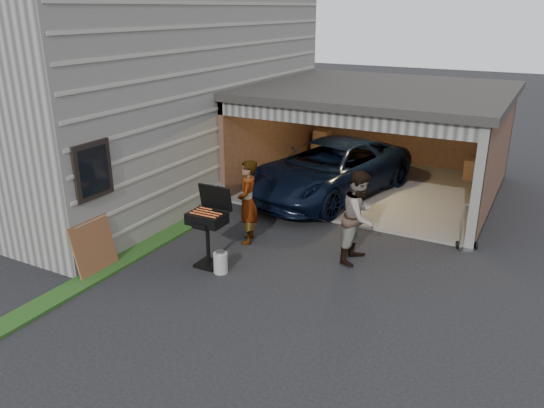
{
  "coord_description": "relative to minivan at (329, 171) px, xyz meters",
  "views": [
    {
      "loc": [
        5.1,
        -7.66,
        4.9
      ],
      "look_at": [
        0.3,
        1.22,
        1.15
      ],
      "focal_mm": 35.0,
      "sensor_mm": 36.0,
      "label": 1
    }
  ],
  "objects": [
    {
      "name": "ground",
      "position": [
        0.08,
        -5.2,
        -0.74
      ],
      "size": [
        80.0,
        80.0,
        0.0
      ],
      "primitive_type": "plane",
      "color": "black",
      "rests_on": "ground"
    },
    {
      "name": "house",
      "position": [
        -5.92,
        -1.2,
        2.01
      ],
      "size": [
        7.0,
        11.0,
        5.5
      ],
      "primitive_type": "cube",
      "color": "#474744",
      "rests_on": "ground"
    },
    {
      "name": "groundcover_strip",
      "position": [
        -2.17,
        -6.2,
        -0.71
      ],
      "size": [
        0.5,
        8.0,
        0.06
      ],
      "primitive_type": "cube",
      "color": "#193814",
      "rests_on": "ground"
    },
    {
      "name": "garage",
      "position": [
        0.85,
        1.59,
        1.13
      ],
      "size": [
        6.8,
        6.3,
        2.9
      ],
      "color": "#605E59",
      "rests_on": "ground"
    },
    {
      "name": "minivan",
      "position": [
        0.0,
        0.0,
        0.0
      ],
      "size": [
        3.58,
        5.76,
        1.49
      ],
      "primitive_type": "imported",
      "rotation": [
        0.0,
        0.0,
        -0.22
      ],
      "color": "black",
      "rests_on": "ground"
    },
    {
      "name": "woman",
      "position": [
        -0.42,
        -3.61,
        0.19
      ],
      "size": [
        0.68,
        0.8,
        1.87
      ],
      "primitive_type": "imported",
      "rotation": [
        0.0,
        0.0,
        -1.17
      ],
      "color": "#CAE1FF",
      "rests_on": "ground"
    },
    {
      "name": "man",
      "position": [
        2.04,
        -3.33,
        0.21
      ],
      "size": [
        0.78,
        0.97,
        1.91
      ],
      "primitive_type": "imported",
      "rotation": [
        0.0,
        0.0,
        1.5
      ],
      "color": "#42201A",
      "rests_on": "ground"
    },
    {
      "name": "bbq_grill",
      "position": [
        -0.52,
        -4.96,
        0.22
      ],
      "size": [
        0.73,
        0.64,
        1.62
      ],
      "color": "black",
      "rests_on": "ground"
    },
    {
      "name": "propane_tank",
      "position": [
        -0.13,
        -5.14,
        -0.53
      ],
      "size": [
        0.36,
        0.36,
        0.42
      ],
      "primitive_type": "cylinder",
      "rotation": [
        0.0,
        0.0,
        -0.38
      ],
      "color": "#AFAFAB",
      "rests_on": "ground"
    },
    {
      "name": "plywood_panel",
      "position": [
        -2.32,
        -6.27,
        -0.21
      ],
      "size": [
        0.27,
        0.97,
        1.07
      ],
      "primitive_type": "cube",
      "rotation": [
        0.0,
        -0.21,
        0.0
      ],
      "color": "brown",
      "rests_on": "ground"
    },
    {
      "name": "hand_truck",
      "position": [
        3.96,
        -1.75,
        -0.54
      ],
      "size": [
        0.47,
        0.44,
        1.04
      ],
      "rotation": [
        0.0,
        0.0,
        0.4
      ],
      "color": "slate",
      "rests_on": "ground"
    }
  ]
}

